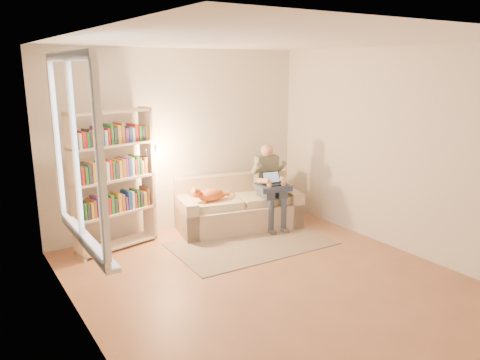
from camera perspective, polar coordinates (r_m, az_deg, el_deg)
floor at (r=5.41m, az=3.65°, el=-12.15°), size 4.50×4.50×0.00m
ceiling at (r=4.87m, az=4.14°, el=16.54°), size 4.00×4.50×0.02m
wall_left at (r=4.14m, az=-18.96°, el=-1.85°), size 0.02×4.50×2.60m
wall_right at (r=6.36m, az=18.55°, el=3.44°), size 0.02×4.50×2.60m
wall_back at (r=6.89m, az=-7.36°, el=4.79°), size 4.00×0.02×2.60m
wall_front at (r=3.51m, az=26.40°, el=-5.34°), size 4.00×0.02×2.60m
window at (r=4.33m, az=-19.01°, el=-0.18°), size 0.12×1.52×1.69m
sofa at (r=7.00m, az=-0.28°, el=-3.57°), size 1.91×1.16×0.76m
person at (r=6.92m, az=3.61°, el=-0.12°), size 0.43×0.58×1.24m
cat at (r=6.68m, az=-3.43°, el=-1.75°), size 0.62×0.29×0.22m
blanket at (r=6.82m, az=3.39°, el=-0.89°), size 0.54×0.48×0.07m
laptop at (r=6.80m, az=3.37°, el=-0.18°), size 0.31×0.29×0.22m
bookshelf at (r=6.22m, az=-15.21°, el=0.76°), size 1.25×0.50×1.84m
rug at (r=6.42m, az=1.42°, el=-7.75°), size 2.15×1.32×0.01m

